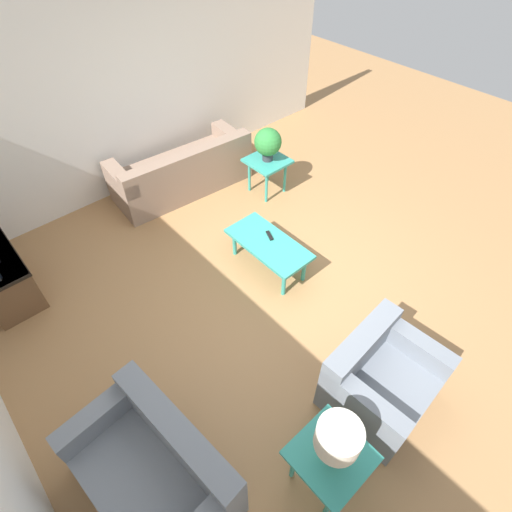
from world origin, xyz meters
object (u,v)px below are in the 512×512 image
object	(u,v)px
loveseat	(156,471)
table_lamp	(338,439)
coffee_table	(268,245)
side_table_lamp	(330,458)
armchair	(379,379)
tv_stand_chest	(0,275)
potted_plant	(268,143)
side_table_plant	(267,165)
sofa	(183,172)

from	to	relation	value
loveseat	table_lamp	xyz separation A→B (m)	(-0.86, -1.04, 0.57)
coffee_table	side_table_lamp	bearing A→B (deg)	147.99
loveseat	armchair	bearing A→B (deg)	65.32
tv_stand_chest	potted_plant	world-z (taller)	potted_plant
potted_plant	table_lamp	size ratio (longest dim) A/B	1.03
armchair	tv_stand_chest	size ratio (longest dim) A/B	0.94
loveseat	side_table_lamp	xyz separation A→B (m)	(-0.86, -1.04, 0.17)
loveseat	side_table_plant	xyz separation A→B (m)	(2.38, -3.40, 0.17)
sofa	table_lamp	xyz separation A→B (m)	(-4.12, 1.45, 0.57)
tv_stand_chest	table_lamp	xyz separation A→B (m)	(-3.81, -1.26, 0.56)
side_table_plant	tv_stand_chest	world-z (taller)	tv_stand_chest
side_table_plant	loveseat	bearing A→B (deg)	125.03
coffee_table	tv_stand_chest	bearing A→B (deg)	56.01
coffee_table	loveseat	bearing A→B (deg)	117.48
loveseat	side_table_plant	distance (m)	4.15
tv_stand_chest	potted_plant	xyz separation A→B (m)	(-0.56, -3.63, 0.51)
loveseat	potted_plant	xyz separation A→B (m)	(2.38, -3.40, 0.52)
side_table_lamp	tv_stand_chest	world-z (taller)	tv_stand_chest
sofa	table_lamp	world-z (taller)	table_lamp
loveseat	side_table_lamp	distance (m)	1.36
armchair	potted_plant	size ratio (longest dim) A/B	2.07
tv_stand_chest	potted_plant	size ratio (longest dim) A/B	2.21
side_table_plant	potted_plant	xyz separation A→B (m)	(0.00, 0.00, 0.36)
table_lamp	tv_stand_chest	bearing A→B (deg)	18.35
coffee_table	tv_stand_chest	distance (m)	3.09
armchair	table_lamp	size ratio (longest dim) A/B	2.14
armchair	table_lamp	distance (m)	1.08
side_table_lamp	coffee_table	bearing A→B (deg)	-32.01
armchair	side_table_plant	xyz separation A→B (m)	(3.08, -1.46, 0.16)
side_table_plant	table_lamp	size ratio (longest dim) A/B	1.19
sofa	side_table_lamp	xyz separation A→B (m)	(-4.12, 1.45, 0.17)
loveseat	table_lamp	world-z (taller)	table_lamp
side_table_lamp	potted_plant	distance (m)	4.03
side_table_plant	side_table_lamp	world-z (taller)	same
coffee_table	potted_plant	world-z (taller)	potted_plant
coffee_table	armchair	bearing A→B (deg)	168.37
armchair	side_table_lamp	distance (m)	0.93
side_table_plant	table_lamp	world-z (taller)	table_lamp
sofa	armchair	xyz separation A→B (m)	(-3.96, 0.55, 0.01)
side_table_lamp	table_lamp	world-z (taller)	table_lamp
tv_stand_chest	loveseat	bearing A→B (deg)	-175.59
tv_stand_chest	side_table_lamp	bearing A→B (deg)	-161.65
loveseat	side_table_lamp	bearing A→B (deg)	45.32
side_table_plant	armchair	bearing A→B (deg)	154.69
loveseat	table_lamp	bearing A→B (deg)	45.32
armchair	loveseat	world-z (taller)	same
loveseat	potted_plant	bearing A→B (deg)	120.19
tv_stand_chest	coffee_table	bearing A→B (deg)	-123.99
loveseat	coffee_table	bearing A→B (deg)	112.64
armchair	table_lamp	xyz separation A→B (m)	(-0.16, 0.91, 0.56)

